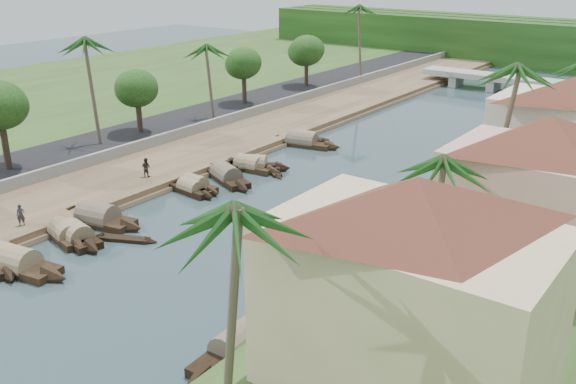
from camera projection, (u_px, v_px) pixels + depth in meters
The scene contains 38 objects.
ground at pixel (154, 276), 42.08m from camera, with size 220.00×220.00×0.00m, color #31444A.
left_bank at pixel (192, 154), 65.88m from camera, with size 10.00×180.00×0.80m, color brown.
right_bank at pixel (541, 237), 46.41m from camera, with size 16.00×180.00×1.20m, color #2D471C.
road at pixel (136, 138), 70.49m from camera, with size 8.00×180.00×1.40m, color black.
retaining_wall at pixel (163, 139), 67.87m from camera, with size 0.40×180.00×1.10m, color gray.
far_left_fill at pixel (2, 106), 85.19m from camera, with size 45.00×220.00×1.35m, color #2D471C.
treeline at pixel (566, 45), 116.04m from camera, with size 120.00×14.00×8.00m.
bridge at pixel (514, 81), 95.74m from camera, with size 28.00×4.00×2.40m.
building_near at pixel (410, 286), 27.79m from camera, with size 14.85×14.85×10.20m.
building_mid at pixel (541, 192), 39.38m from camera, with size 14.11×14.11×9.70m.
sampan_2 at pixel (14, 263), 42.84m from camera, with size 9.84×3.55×2.50m.
sampan_3 at pixel (2, 259), 43.50m from camera, with size 7.44×4.17×2.02m.
sampan_4 at pixel (65, 234), 47.29m from camera, with size 7.22×3.16×2.04m.
sampan_5 at pixel (76, 236), 46.88m from camera, with size 7.06×2.97×2.20m.
sampan_6 at pixel (98, 219), 49.97m from camera, with size 8.80×3.59×2.52m.
sampan_7 at pixel (190, 189), 56.28m from camera, with size 6.27×1.82×1.72m.
sampan_8 at pixel (195, 186), 57.02m from camera, with size 6.18×1.83×1.94m.
sampan_9 at pixel (226, 176), 59.49m from camera, with size 9.10×5.25×2.30m.
sampan_10 at pixel (249, 166), 62.29m from camera, with size 7.62×2.22×2.09m.
sampan_11 at pixel (253, 166), 62.29m from camera, with size 7.50×5.06×2.19m.
sampan_12 at pixel (301, 142), 69.95m from camera, with size 9.52×3.52×2.22m.
sampan_13 at pixel (307, 139), 71.10m from camera, with size 6.72×2.57×1.86m.
sampan_14 at pixel (241, 344), 34.06m from camera, with size 2.29×9.51×2.27m.
sampan_15 at pixel (336, 277), 41.10m from camera, with size 3.94×7.79×2.08m.
sampan_16 at pixel (425, 202), 53.26m from camera, with size 3.10×8.55×2.07m.
canoe_1 at pixel (124, 239), 47.15m from camera, with size 5.07×3.02×0.84m.
canoe_2 at pixel (271, 170), 62.02m from camera, with size 5.30×3.67×0.83m.
palm_0 at pixel (219, 212), 22.54m from camera, with size 3.20×3.20×11.97m.
palm_1 at pixel (439, 162), 35.57m from camera, with size 3.20×3.20×9.51m.
palm_2 at pixel (506, 70), 44.67m from camera, with size 3.20×3.20×12.84m.
palm_5 at pixel (89, 43), 62.38m from camera, with size 3.20×3.20×12.01m.
palm_6 at pixel (210, 48), 73.28m from camera, with size 3.20×3.20×9.86m.
palm_8 at pixel (362, 8), 95.63m from camera, with size 3.20×3.20×12.34m.
tree_3 at pixel (137, 89), 68.49m from camera, with size 4.58×4.58×6.67m.
tree_4 at pixel (244, 64), 81.75m from camera, with size 4.52×4.52×6.97m.
tree_5 at pixel (307, 51), 92.37m from camera, with size 5.01×5.01×7.12m.
person_near at pixel (21, 215), 47.50m from camera, with size 0.61×0.40×1.67m, color #27292F.
person_far at pixel (146, 167), 57.85m from camera, with size 0.86×0.67×1.76m, color #2B241E.
Camera 1 is at (29.29, -24.91, 20.01)m, focal length 40.00 mm.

